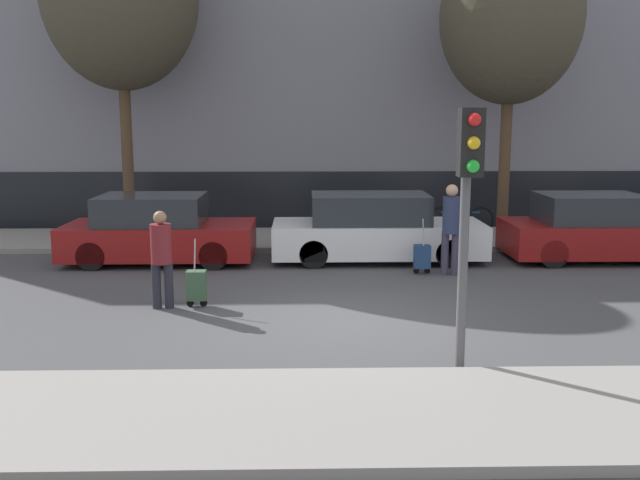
% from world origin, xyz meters
% --- Properties ---
extents(ground_plane, '(80.00, 80.00, 0.00)m').
position_xyz_m(ground_plane, '(0.00, 0.00, 0.00)').
color(ground_plane, '#424244').
extents(sidewalk_near, '(28.00, 2.50, 0.12)m').
position_xyz_m(sidewalk_near, '(0.00, -3.75, 0.06)').
color(sidewalk_near, gray).
rests_on(sidewalk_near, ground_plane).
extents(sidewalk_far, '(28.00, 3.00, 0.12)m').
position_xyz_m(sidewalk_far, '(0.00, 7.00, 0.06)').
color(sidewalk_far, gray).
rests_on(sidewalk_far, ground_plane).
extents(building_facade, '(28.00, 2.58, 9.35)m').
position_xyz_m(building_facade, '(0.00, 10.46, 4.66)').
color(building_facade, slate).
rests_on(building_facade, ground_plane).
extents(parked_car_0, '(4.05, 1.90, 1.46)m').
position_xyz_m(parked_car_0, '(-3.85, 4.55, 0.68)').
color(parked_car_0, maroon).
rests_on(parked_car_0, ground_plane).
extents(parked_car_1, '(4.59, 1.77, 1.47)m').
position_xyz_m(parked_car_1, '(0.89, 4.59, 0.68)').
color(parked_car_1, silver).
rests_on(parked_car_1, ground_plane).
extents(parked_car_2, '(3.94, 1.85, 1.45)m').
position_xyz_m(parked_car_2, '(5.71, 4.55, 0.67)').
color(parked_car_2, maroon).
rests_on(parked_car_2, ground_plane).
extents(pedestrian_left, '(0.35, 0.34, 1.63)m').
position_xyz_m(pedestrian_left, '(-3.02, 0.74, 0.92)').
color(pedestrian_left, '#23232D').
rests_on(pedestrian_left, ground_plane).
extents(trolley_left, '(0.34, 0.29, 1.15)m').
position_xyz_m(trolley_left, '(-2.48, 0.82, 0.36)').
color(trolley_left, '#335138').
rests_on(trolley_left, ground_plane).
extents(pedestrian_right, '(0.35, 0.34, 1.82)m').
position_xyz_m(pedestrian_right, '(2.24, 3.12, 1.04)').
color(pedestrian_right, '#383347').
rests_on(pedestrian_right, ground_plane).
extents(trolley_right, '(0.34, 0.29, 1.13)m').
position_xyz_m(trolley_right, '(1.70, 3.23, 0.35)').
color(trolley_right, navy).
rests_on(trolley_right, ground_plane).
extents(traffic_light, '(0.28, 0.47, 3.24)m').
position_xyz_m(traffic_light, '(1.27, -2.37, 2.33)').
color(traffic_light, '#515154').
rests_on(traffic_light, ground_plane).
extents(parked_bicycle, '(1.77, 0.06, 0.96)m').
position_xyz_m(parked_bicycle, '(3.36, 7.36, 0.49)').
color(parked_bicycle, black).
rests_on(parked_bicycle, sidewalk_far).
extents(bare_tree_down_street, '(3.42, 3.42, 7.47)m').
position_xyz_m(bare_tree_down_street, '(4.32, 6.90, 5.47)').
color(bare_tree_down_street, '#4C3826').
rests_on(bare_tree_down_street, sidewalk_far).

